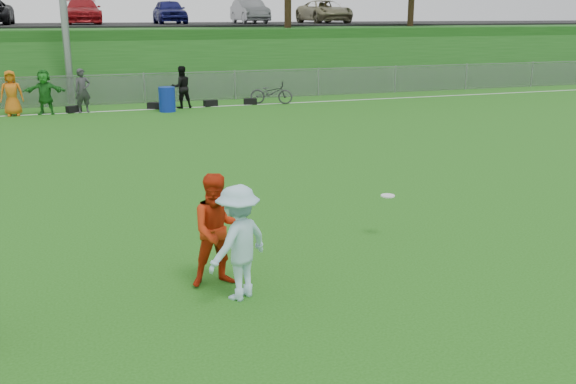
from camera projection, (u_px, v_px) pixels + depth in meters
name	position (u px, v px, depth m)	size (l,w,h in m)	color
ground	(301.00, 279.00, 9.39)	(120.00, 120.00, 0.00)	#1F5712
sideline_far	(151.00, 109.00, 25.82)	(60.00, 0.10, 0.01)	white
fence	(144.00, 88.00, 27.48)	(58.00, 0.06, 1.30)	gray
berm	(122.00, 53.00, 37.29)	(120.00, 18.00, 3.00)	#194D15
parking_lot	(118.00, 25.00, 38.69)	(120.00, 12.00, 0.10)	black
car_row	(97.00, 11.00, 37.22)	(32.04, 5.18, 1.44)	silver
spectator_row	(62.00, 91.00, 24.58)	(8.76, 0.78, 1.69)	red
gear_bags	(174.00, 105.00, 26.18)	(7.73, 0.50, 0.26)	black
player_red_center	(218.00, 230.00, 9.01)	(0.80, 0.62, 1.64)	red
player_blue	(239.00, 243.00, 8.59)	(1.03, 0.59, 1.59)	#A8D6EA
frisbee	(388.00, 196.00, 10.98)	(0.24, 0.24, 0.02)	white
recycling_bin	(167.00, 99.00, 25.13)	(0.64, 0.64, 0.96)	#0D2795
bicycle	(271.00, 93.00, 27.27)	(0.63, 1.80, 0.95)	#2D2D30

